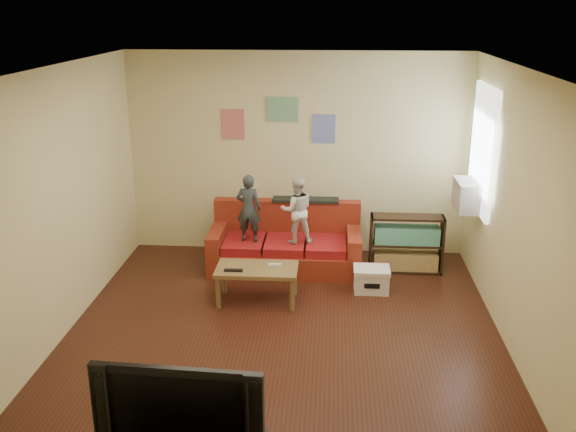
# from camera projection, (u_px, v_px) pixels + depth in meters

# --- Properties ---
(room_shell) EXTENTS (4.52, 5.02, 2.72)m
(room_shell) POSITION_uv_depth(u_px,v_px,m) (282.00, 213.00, 6.17)
(room_shell) COLOR #401C11
(room_shell) RESTS_ON ground
(sofa) EXTENTS (1.92, 0.88, 0.84)m
(sofa) POSITION_uv_depth(u_px,v_px,m) (286.00, 246.00, 8.29)
(sofa) COLOR maroon
(sofa) RESTS_ON ground
(child_a) EXTENTS (0.34, 0.24, 0.86)m
(child_a) POSITION_uv_depth(u_px,v_px,m) (249.00, 208.00, 7.99)
(child_a) COLOR #2E363A
(child_a) RESTS_ON sofa
(child_b) EXTENTS (0.46, 0.39, 0.84)m
(child_b) POSITION_uv_depth(u_px,v_px,m) (297.00, 210.00, 7.95)
(child_b) COLOR silver
(child_b) RESTS_ON sofa
(coffee_table) EXTENTS (0.92, 0.51, 0.42)m
(coffee_table) POSITION_uv_depth(u_px,v_px,m) (257.00, 272.00, 7.29)
(coffee_table) COLOR olive
(coffee_table) RESTS_ON ground
(remote) EXTENTS (0.21, 0.05, 0.02)m
(remote) POSITION_uv_depth(u_px,v_px,m) (233.00, 270.00, 7.17)
(remote) COLOR black
(remote) RESTS_ON coffee_table
(game_controller) EXTENTS (0.15, 0.05, 0.03)m
(game_controller) POSITION_uv_depth(u_px,v_px,m) (275.00, 265.00, 7.30)
(game_controller) COLOR silver
(game_controller) RESTS_ON coffee_table
(bookshelf) EXTENTS (0.92, 0.28, 0.73)m
(bookshelf) POSITION_uv_depth(u_px,v_px,m) (406.00, 247.00, 8.14)
(bookshelf) COLOR black
(bookshelf) RESTS_ON ground
(window) EXTENTS (0.04, 1.08, 1.48)m
(window) POSITION_uv_depth(u_px,v_px,m) (482.00, 150.00, 7.49)
(window) COLOR white
(window) RESTS_ON room_shell
(ac_unit) EXTENTS (0.28, 0.55, 0.35)m
(ac_unit) POSITION_uv_depth(u_px,v_px,m) (468.00, 195.00, 7.67)
(ac_unit) COLOR #B7B2A3
(ac_unit) RESTS_ON window
(artwork_left) EXTENTS (0.30, 0.01, 0.40)m
(artwork_left) POSITION_uv_depth(u_px,v_px,m) (233.00, 124.00, 8.45)
(artwork_left) COLOR #D87266
(artwork_left) RESTS_ON room_shell
(artwork_center) EXTENTS (0.42, 0.01, 0.32)m
(artwork_center) POSITION_uv_depth(u_px,v_px,m) (282.00, 109.00, 8.34)
(artwork_center) COLOR #72B27F
(artwork_center) RESTS_ON room_shell
(artwork_right) EXTENTS (0.30, 0.01, 0.38)m
(artwork_right) POSITION_uv_depth(u_px,v_px,m) (324.00, 129.00, 8.39)
(artwork_right) COLOR #727FCC
(artwork_right) RESTS_ON room_shell
(file_box) EXTENTS (0.43, 0.32, 0.29)m
(file_box) POSITION_uv_depth(u_px,v_px,m) (371.00, 279.00, 7.61)
(file_box) COLOR white
(file_box) RESTS_ON ground
(television) EXTENTS (1.15, 0.21, 0.66)m
(television) POSITION_uv_depth(u_px,v_px,m) (182.00, 402.00, 4.26)
(television) COLOR black
(television) RESTS_ON tv_stand
(tissue) EXTENTS (0.12, 0.12, 0.10)m
(tissue) POSITION_uv_depth(u_px,v_px,m) (363.00, 287.00, 7.66)
(tissue) COLOR white
(tissue) RESTS_ON ground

